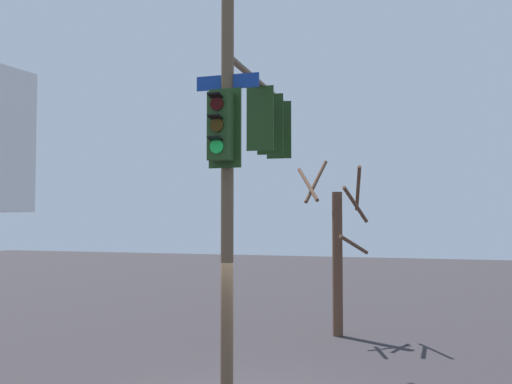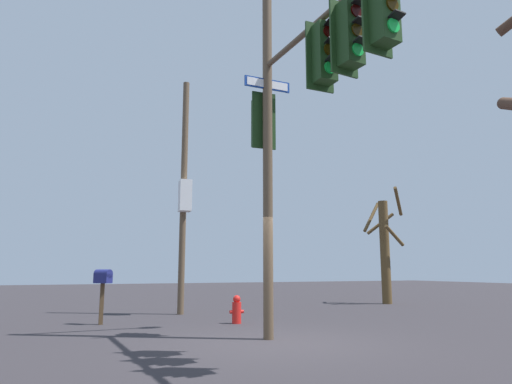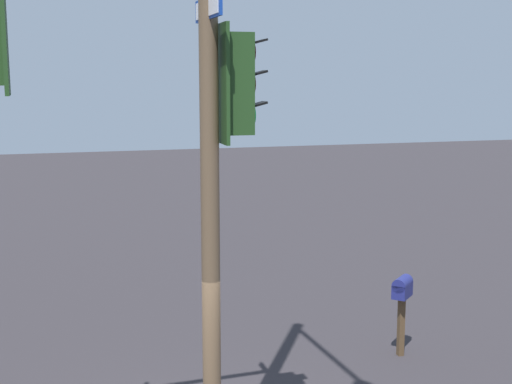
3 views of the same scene
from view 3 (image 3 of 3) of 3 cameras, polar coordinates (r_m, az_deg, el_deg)
The scene contains 2 objects.
main_signal_pole_assembly at distance 7.36m, azimuth -13.23°, elevation 13.51°, with size 3.67×5.35×9.80m.
mailbox at distance 12.46m, azimuth 11.74°, elevation -8.06°, with size 0.48×0.49×1.41m.
Camera 3 is at (-7.59, 1.27, 4.74)m, focal length 49.44 mm.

